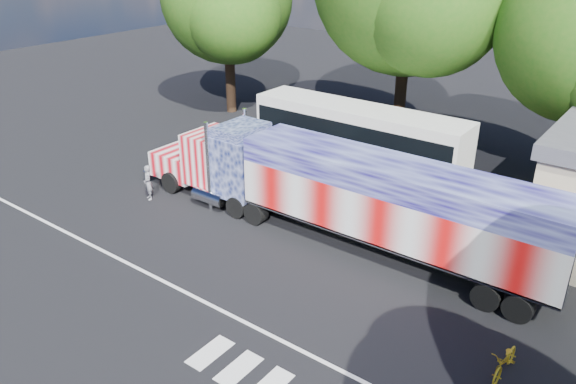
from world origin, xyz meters
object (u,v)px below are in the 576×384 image
Objects in this scene: woman at (148,182)px; coach_bus at (358,138)px; semi_truck at (340,191)px; bicycle at (505,361)px.

coach_bus is at bearing 81.56° from woman.
woman is (-9.57, -2.26, -1.36)m from semi_truck.
coach_bus is (-3.38, 7.26, -0.41)m from semi_truck.
coach_bus is 6.80× the size of bicycle.
coach_bus reaches higher than bicycle.
coach_bus is at bearing 138.63° from bicycle.
bicycle is at bearing -25.21° from semi_truck.
woman is 18.02m from bicycle.
semi_truck reaches higher than bicycle.
semi_truck reaches higher than coach_bus.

